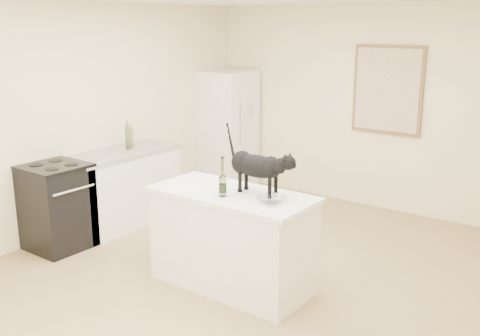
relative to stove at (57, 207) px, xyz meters
name	(u,v)px	position (x,y,z in m)	size (l,w,h in m)	color
floor	(237,274)	(1.95, 0.60, -0.45)	(5.50, 5.50, 0.00)	#A48357
wall_back	(365,107)	(1.95, 3.35, 0.85)	(4.50, 4.50, 0.00)	#F8F1C0
wall_left	(80,118)	(-0.30, 0.60, 0.85)	(5.50, 5.50, 0.00)	#F8F1C0
island_base	(232,242)	(2.05, 0.40, -0.02)	(1.44, 0.67, 0.86)	white
island_top	(232,194)	(2.05, 0.40, 0.43)	(1.50, 0.70, 0.04)	white
left_cabinets	(122,190)	(0.00, 0.90, -0.02)	(0.60, 1.40, 0.86)	white
left_countertop	(120,153)	(0.00, 0.90, 0.43)	(0.62, 1.44, 0.04)	gray
stove	(57,207)	(0.00, 0.00, 0.00)	(0.60, 0.60, 0.90)	black
fridge	(227,130)	(0.00, 2.95, 0.40)	(0.68, 0.68, 1.70)	white
artwork_frame	(387,90)	(2.25, 3.32, 1.10)	(0.90, 0.03, 1.10)	brown
artwork_canvas	(387,90)	(2.25, 3.30, 1.10)	(0.82, 0.00, 1.02)	beige
black_cat	(257,169)	(2.25, 0.50, 0.67)	(0.63, 0.19, 0.44)	black
wine_bottle	(223,179)	(2.06, 0.26, 0.60)	(0.07, 0.07, 0.31)	#366126
glass_bowl	(271,200)	(2.50, 0.35, 0.48)	(0.23, 0.23, 0.06)	white
fridge_paper	(251,110)	(0.34, 3.06, 0.71)	(0.01, 0.15, 0.20)	beige
counter_bottle_cluster	(129,138)	(-0.01, 1.06, 0.58)	(0.10, 0.15, 0.29)	olive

